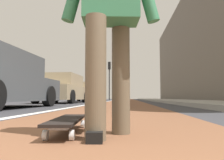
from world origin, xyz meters
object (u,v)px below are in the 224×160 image
Objects in this scene: parked_car_far at (85,93)px; traffic_light at (109,74)px; skateboard at (67,121)px; parked_car_mid at (62,89)px; skater_person at (110,7)px.

parked_car_far is 6.72m from traffic_light.
parked_car_far is 1.00× the size of traffic_light.
skateboard is 0.20× the size of parked_car_mid.
skateboard is 0.21× the size of parked_car_far.
parked_car_mid is at bearing 17.18° from skateboard.
traffic_light is at bearing 4.12° from skateboard.
skater_person is at bearing -113.40° from skateboard.
skateboard is at bearing -162.82° from parked_car_mid.
skater_person is at bearing -161.24° from parked_car_mid.
skater_person reaches higher than parked_car_mid.
traffic_light reaches higher than parked_car_mid.
skater_person reaches higher than parked_car_far.
parked_car_mid reaches higher than parked_car_far.
skater_person is at bearing -175.01° from traffic_light.
traffic_light is at bearing -12.51° from parked_car_far.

